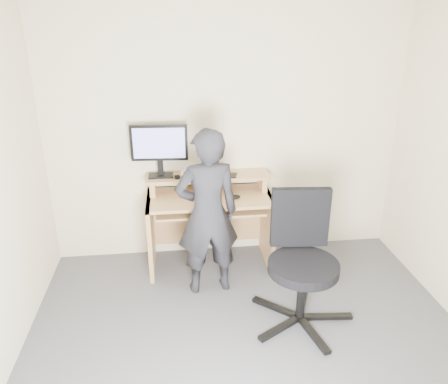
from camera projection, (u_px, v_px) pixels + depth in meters
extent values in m
plane|color=#4E4F53|center=(256.00, 367.00, 3.17)|extent=(3.50, 3.50, 0.00)
cube|color=beige|center=(227.00, 136.00, 4.29)|extent=(3.50, 0.02, 2.50)
cube|color=tan|center=(151.00, 234.00, 4.26)|extent=(0.04, 0.60, 0.75)
cube|color=tan|center=(267.00, 227.00, 4.39)|extent=(0.04, 0.60, 0.75)
cube|color=tan|center=(210.00, 197.00, 4.19)|extent=(1.20, 0.60, 0.03)
cube|color=tan|center=(211.00, 210.00, 4.15)|extent=(1.02, 0.38, 0.02)
cube|color=tan|center=(153.00, 185.00, 4.23)|extent=(0.05, 0.28, 0.15)
cube|color=tan|center=(262.00, 180.00, 4.35)|extent=(0.05, 0.28, 0.15)
cube|color=tan|center=(208.00, 176.00, 4.26)|extent=(1.20, 0.30, 0.02)
cube|color=tan|center=(208.00, 214.00, 4.57)|extent=(1.20, 0.03, 0.65)
cube|color=black|center=(161.00, 175.00, 4.22)|extent=(0.24, 0.15, 0.02)
cube|color=black|center=(161.00, 167.00, 4.21)|extent=(0.05, 0.04, 0.15)
cube|color=black|center=(159.00, 143.00, 4.09)|extent=(0.54, 0.07, 0.34)
cube|color=#9099FA|center=(159.00, 143.00, 4.07)|extent=(0.48, 0.04, 0.29)
cube|color=black|center=(214.00, 165.00, 4.23)|extent=(0.11, 0.15, 0.20)
cylinder|color=silver|center=(209.00, 165.00, 4.24)|extent=(0.09, 0.09, 0.19)
cube|color=black|center=(233.00, 175.00, 4.23)|extent=(0.10, 0.14, 0.01)
cube|color=black|center=(177.00, 177.00, 4.15)|extent=(0.06, 0.05, 0.03)
torus|color=silver|center=(189.00, 172.00, 4.30)|extent=(0.17, 0.17, 0.06)
cube|color=black|center=(199.00, 208.00, 4.12)|extent=(0.49, 0.35, 0.03)
ellipsoid|color=black|center=(235.00, 197.00, 4.11)|extent=(0.11, 0.08, 0.04)
cube|color=black|center=(326.00, 317.00, 3.62)|extent=(0.43, 0.09, 0.03)
cube|color=black|center=(303.00, 301.00, 3.81)|extent=(0.22, 0.41, 0.03)
cube|color=black|center=(275.00, 307.00, 3.73)|extent=(0.36, 0.32, 0.03)
cube|color=black|center=(280.00, 328.00, 3.49)|extent=(0.40, 0.27, 0.03)
cube|color=black|center=(313.00, 335.00, 3.42)|extent=(0.15, 0.43, 0.03)
cylinder|color=black|center=(301.00, 293.00, 3.52)|extent=(0.07, 0.07, 0.45)
cylinder|color=black|center=(303.00, 267.00, 3.43)|extent=(0.56, 0.56, 0.08)
cube|color=black|center=(300.00, 217.00, 3.53)|extent=(0.48, 0.11, 0.51)
imported|color=black|center=(207.00, 214.00, 3.78)|extent=(0.60, 0.43, 1.53)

